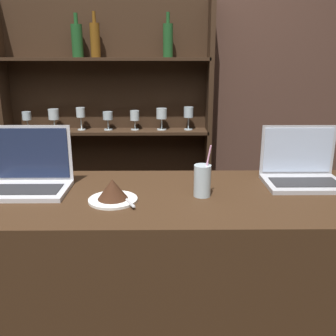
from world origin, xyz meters
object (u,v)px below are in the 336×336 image
Objects in this scene: laptop_near at (27,176)px; water_glass at (202,181)px; laptop_far at (302,171)px; cake_plate at (113,192)px.

water_glass is at bearing -6.47° from laptop_near.
laptop_near reaches higher than water_glass.
laptop_far is 0.82m from cake_plate.
laptop_near is 0.72m from water_glass.
water_glass is (0.34, 0.05, 0.03)m from cake_plate.
cake_plate is at bearing -171.35° from water_glass.
laptop_near is at bearing -176.29° from laptop_far.
laptop_near is 1.86× the size of cake_plate.
laptop_far is (1.16, 0.08, -0.01)m from laptop_near.
water_glass is (0.71, -0.08, 0.00)m from laptop_near.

